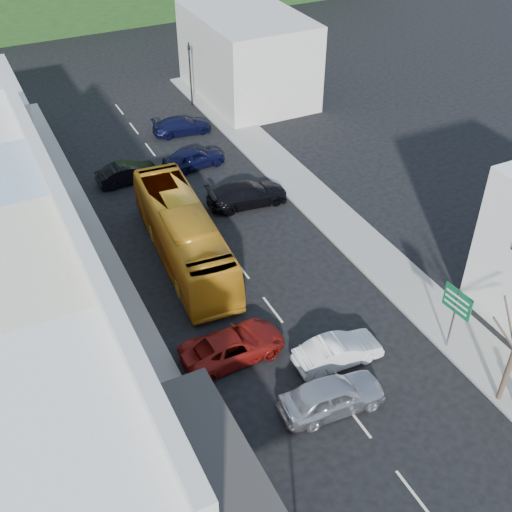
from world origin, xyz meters
The scene contains 16 objects.
ground centered at (0.00, 0.00, 0.00)m, with size 120.00×120.00×0.00m, color black.
sidewalk_left centered at (-7.50, 10.00, 0.07)m, with size 3.00×52.00×0.15m, color gray.
sidewalk_right centered at (7.50, 10.00, 0.07)m, with size 3.00×52.00×0.15m, color gray.
shopfront_row centered at (-12.49, 5.00, 4.00)m, with size 8.25×30.00×8.00m.
distant_block_right centered at (11.00, 30.00, 3.50)m, with size 8.00×12.00×7.00m, color #B7B2A8.
bus centered at (-2.50, 10.26, 1.55)m, with size 2.50×11.60×3.10m, color orange.
car_silver centered at (-0.67, -2.94, 0.70)m, with size 1.80×4.40×1.40m, color #B5B5BA.
car_white centered at (1.05, -0.69, 0.70)m, with size 1.80×4.40×1.40m, color silver.
car_red centered at (-3.27, 1.86, 0.70)m, with size 1.90×4.60×1.40m, color maroon.
car_black_near centered at (3.29, 13.95, 0.70)m, with size 1.84×4.50×1.40m, color black.
car_navy_mid centered at (1.97, 20.03, 0.70)m, with size 1.80×4.40×1.40m, color black.
car_black_far centered at (-2.86, 20.13, 0.70)m, with size 1.80×4.40×1.40m, color black.
car_navy_far centered at (3.16, 25.46, 0.70)m, with size 1.84×4.50×1.40m, color black.
pedestrian_left centered at (-7.96, 0.16, 1.00)m, with size 0.60×0.40×1.70m, color black.
direction_sign centered at (6.40, -2.24, 1.86)m, with size 0.34×1.69×3.73m, color #0B592E, non-canonical shape.
traffic_signal centered at (5.80, 30.03, 2.68)m, with size 0.79×1.17×5.36m, color black, non-canonical shape.
Camera 1 is at (-11.95, -18.24, 22.68)m, focal length 45.00 mm.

